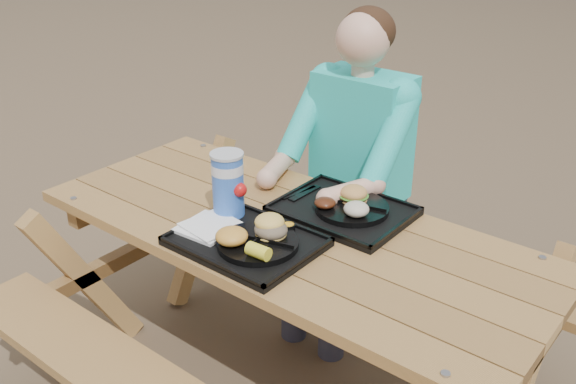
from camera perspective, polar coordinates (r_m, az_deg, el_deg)
The scene contains 17 objects.
picnic_table at distance 2.39m, azimuth -0.00°, elevation -10.93°, with size 1.80×1.49×0.75m, color #999999, non-canonical shape.
tray_near at distance 2.08m, azimuth -3.73°, elevation -4.50°, with size 0.45×0.35×0.02m, color black.
tray_far at distance 2.27m, azimuth 4.91°, elevation -1.75°, with size 0.45×0.35×0.02m, color black.
plate_near at distance 2.03m, azimuth -2.69°, elevation -4.57°, with size 0.26×0.26×0.02m, color black.
plate_far at distance 2.25m, azimuth 5.70°, elevation -1.42°, with size 0.26×0.26×0.02m, color black.
napkin_stack at distance 2.15m, azimuth -7.15°, elevation -3.04°, with size 0.17×0.17×0.02m, color white.
soda_cup at distance 2.19m, azimuth -5.35°, elevation 0.58°, with size 0.11×0.11×0.22m, color blue.
condiment_bbq at distance 2.15m, azimuth -1.52°, elevation -2.67°, with size 0.05×0.05×0.03m, color black.
condiment_mustard at distance 2.11m, azimuth 0.06°, elevation -3.18°, with size 0.04×0.04×0.03m, color #F0A41A.
sandwich at distance 2.03m, azimuth -1.54°, elevation -2.59°, with size 0.10×0.10×0.11m, color #F4C356, non-canonical shape.
mac_cheese at distance 2.01m, azimuth -5.03°, elevation -3.93°, with size 0.10×0.10×0.05m, color gold.
corn_cob at distance 1.93m, azimuth -2.65°, elevation -5.29°, with size 0.07×0.07×0.04m, color yellow, non-canonical shape.
cutlery_far at distance 2.37m, azimuth 1.50°, elevation -0.10°, with size 0.03×0.16×0.01m, color black.
burger at distance 2.27m, azimuth 5.89°, elevation 0.22°, with size 0.10×0.10×0.09m, color #D6944B, non-canonical shape.
baked_beans at distance 2.22m, azimuth 3.31°, elevation -0.96°, with size 0.08×0.08×0.03m, color #4A1F0E.
potato_salad at distance 2.18m, azimuth 6.10°, elevation -1.52°, with size 0.09×0.09×0.05m, color beige.
diner at distance 2.73m, azimuth 6.12°, elevation 0.36°, with size 0.48×0.84×1.28m, color teal, non-canonical shape.
Camera 1 is at (1.20, -1.49, 1.81)m, focal length 40.00 mm.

